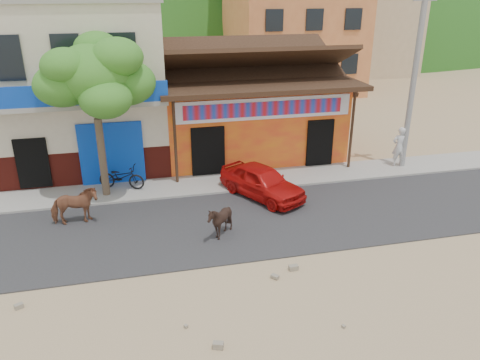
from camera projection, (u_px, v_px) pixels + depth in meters
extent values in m
plane|color=#9E825B|center=(261.00, 261.00, 13.88)|extent=(120.00, 120.00, 0.00)
cube|color=#28282B|center=(242.00, 222.00, 16.13)|extent=(60.00, 5.00, 0.04)
cube|color=gray|center=(222.00, 183.00, 19.26)|extent=(60.00, 2.00, 0.12)
cube|color=orange|center=(246.00, 115.00, 22.61)|extent=(8.00, 6.00, 3.60)
cube|color=beige|center=(80.00, 87.00, 20.39)|extent=(7.00, 6.00, 7.00)
cube|color=#CC723F|center=(293.00, 9.00, 35.06)|extent=(9.00, 9.00, 12.00)
cube|color=tan|center=(364.00, 17.00, 42.73)|extent=(8.00, 8.00, 10.00)
cylinder|color=gray|center=(414.00, 76.00, 19.42)|extent=(0.24, 0.24, 8.00)
imported|color=brown|center=(74.00, 206.00, 15.76)|extent=(1.62, 0.85, 1.32)
imported|color=black|center=(220.00, 221.00, 14.96)|extent=(1.13, 1.03, 1.16)
imported|color=#B70F0D|center=(262.00, 182.00, 17.84)|extent=(3.08, 3.92, 1.25)
imported|color=black|center=(121.00, 177.00, 18.43)|extent=(1.96, 1.28, 0.97)
imported|color=silver|center=(399.00, 147.00, 20.63)|extent=(0.71, 0.52, 1.78)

